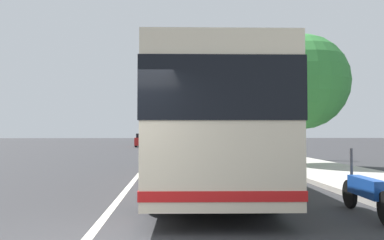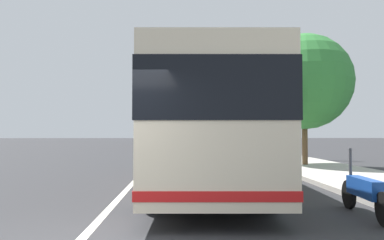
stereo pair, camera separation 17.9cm
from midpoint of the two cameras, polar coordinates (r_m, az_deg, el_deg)
name	(u,v)px [view 1 (the left image)]	position (r m, az deg, el deg)	size (l,w,h in m)	color
sidewalk_curb	(324,170)	(15.87, 19.02, -7.21)	(110.00, 3.60, 0.14)	#B2ADA3
lane_divider_line	(140,173)	(14.79, -8.24, -7.95)	(110.00, 0.16, 0.01)	silver
coach_bus	(204,124)	(10.99, 1.41, -0.61)	(10.83, 2.92, 3.14)	beige
motorcycle_by_tree	(366,192)	(7.81, 24.25, -9.85)	(2.09, 0.31, 1.24)	black
car_ahead_same_lane	(179,140)	(44.94, -2.14, -3.08)	(4.36, 2.01, 1.46)	gray
car_far_distant	(185,139)	(50.06, -1.22, -2.93)	(4.27, 2.04, 1.49)	gold
car_behind_bus	(145,140)	(43.00, -7.27, -3.06)	(4.66, 1.99, 1.49)	red
car_oncoming	(148,140)	(48.73, -6.77, -2.95)	(4.63, 2.01, 1.50)	gray
roadside_tree_mid_block	(301,82)	(17.83, 15.90, 5.54)	(4.30, 4.30, 6.01)	brown
utility_pole	(269,97)	(23.88, 11.31, 3.45)	(0.30, 0.30, 7.58)	slate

